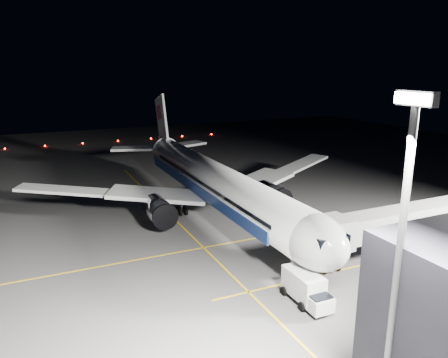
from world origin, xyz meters
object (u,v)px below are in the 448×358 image
Objects in this scene: floodlight_mast_south at (401,241)px; service_truck at (307,288)px; safety_cone_a at (258,193)px; safety_cone_b at (267,222)px; safety_cone_c at (282,203)px; airliner at (213,181)px; jet_bridge at (427,215)px; baggage_tug at (277,185)px.

floodlight_mast_south reaches higher than service_truck.
safety_cone_a is (-47.23, 17.18, -12.07)m from floodlight_mast_south.
safety_cone_a is at bearing 156.30° from safety_cone_b.
safety_cone_b reaches higher than safety_cone_c.
service_truck is 9.21× the size of safety_cone_c.
airliner is at bearing 171.67° from floodlight_mast_south.
jet_bridge is 30.34m from safety_cone_a.
floodlight_mast_south is at bearing -18.49° from safety_cone_b.
jet_bridge is at bearing 126.79° from floodlight_mast_south.
floodlight_mast_south is 51.69m from safety_cone_a.
service_truck reaches higher than safety_cone_a.
jet_bridge is 12.97× the size of baggage_tug.
airliner reaches higher than jet_bridge.
floodlight_mast_south is 34.48× the size of safety_cone_a.
safety_cone_c is at bearing 134.32° from safety_cone_b.
safety_cone_b is at bearing 37.13° from airliner.
airliner is 13.65m from safety_cone_a.
jet_bridge is at bearing 11.38° from baggage_tug.
baggage_tug reaches higher than safety_cone_a.
floodlight_mast_south is 32.60× the size of safety_cone_c.
safety_cone_c is (8.48, -4.07, -0.49)m from baggage_tug.
jet_bridge is at bearing 15.07° from safety_cone_c.
safety_cone_b is (13.23, -5.81, 0.04)m from safety_cone_a.
jet_bridge reaches higher than safety_cone_a.
safety_cone_c reaches higher than safety_cone_a.
airliner reaches higher than safety_cone_a.
safety_cone_b is at bearing -23.70° from safety_cone_a.
airliner is 2.97× the size of floodlight_mast_south.
safety_cone_b is at bearing 160.59° from service_truck.
safety_cone_c is (-40.49, 18.01, -12.05)m from floodlight_mast_south.
jet_bridge is 23.67m from safety_cone_c.
airliner is 91.38× the size of safety_cone_b.
floodlight_mast_south is 45.92m from safety_cone_c.
baggage_tug is 18.41m from safety_cone_b.
floodlight_mast_south is 7.81× the size of baggage_tug.
safety_cone_b is 9.28m from safety_cone_c.
safety_cone_b is (7.08, 5.36, -4.83)m from airliner.
jet_bridge reaches higher than service_truck.
floodlight_mast_south is 3.54× the size of service_truck.
airliner is 27.50m from service_truck.
airliner is 96.81× the size of safety_cone_c.
baggage_tug is (-30.97, -1.98, -3.77)m from jet_bridge.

